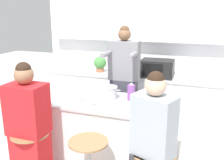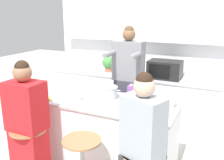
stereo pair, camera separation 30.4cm
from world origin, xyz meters
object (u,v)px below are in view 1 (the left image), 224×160
at_px(kitchen_island, 110,134).
at_px(microwave, 157,68).
at_px(person_wrapped_blanket, 29,132).
at_px(cooking_pot, 108,92).
at_px(banana_bunch, 46,100).
at_px(person_cooking, 124,87).
at_px(coffee_cup_far, 144,110).
at_px(coffee_cup_near, 90,102).
at_px(bar_stool_leftmost, 32,157).
at_px(potted_plant, 100,63).
at_px(juice_carton, 131,92).
at_px(fruit_bowl, 168,101).
at_px(person_seated_near, 152,156).

xyz_separation_m(kitchen_island, microwave, (0.35, 1.34, 0.59)).
distance_m(person_wrapped_blanket, microwave, 2.31).
relative_size(person_wrapped_blanket, cooking_pot, 4.64).
bearing_deg(banana_bunch, cooking_pot, 29.55).
height_order(person_cooking, banana_bunch, person_cooking).
bearing_deg(kitchen_island, cooking_pot, 118.85).
height_order(person_cooking, cooking_pot, person_cooking).
bearing_deg(microwave, person_cooking, -121.12).
distance_m(cooking_pot, coffee_cup_far, 0.64).
relative_size(coffee_cup_near, coffee_cup_far, 1.09).
distance_m(bar_stool_leftmost, potted_plant, 2.18).
bearing_deg(juice_carton, banana_bunch, -156.87).
bearing_deg(fruit_bowl, coffee_cup_near, -157.09).
bearing_deg(banana_bunch, person_cooking, 54.86).
bearing_deg(potted_plant, coffee_cup_far, -55.02).
bearing_deg(person_seated_near, banana_bunch, -175.21).
relative_size(kitchen_island, microwave, 3.16).
height_order(coffee_cup_far, microwave, microwave).
relative_size(bar_stool_leftmost, microwave, 1.31).
relative_size(bar_stool_leftmost, person_wrapped_blanket, 0.47).
xyz_separation_m(kitchen_island, coffee_cup_far, (0.47, -0.26, 0.48)).
distance_m(bar_stool_leftmost, cooking_pot, 1.15).
bearing_deg(person_cooking, person_seated_near, -64.70).
distance_m(person_wrapped_blanket, banana_bunch, 0.47).
height_order(cooking_pot, potted_plant, potted_plant).
height_order(cooking_pot, fruit_bowl, cooking_pot).
xyz_separation_m(person_seated_near, banana_bunch, (-1.37, 0.42, 0.23)).
height_order(kitchen_island, cooking_pot, cooking_pot).
xyz_separation_m(person_cooking, fruit_bowl, (0.70, -0.55, 0.05)).
distance_m(person_cooking, person_seated_near, 1.57).
bearing_deg(person_wrapped_blanket, bar_stool_leftmost, -29.17).
bearing_deg(coffee_cup_far, cooking_pot, 145.39).
bearing_deg(banana_bunch, person_wrapped_blanket, -83.36).
height_order(bar_stool_leftmost, coffee_cup_near, coffee_cup_near).
relative_size(banana_bunch, potted_plant, 0.52).
distance_m(bar_stool_leftmost, banana_bunch, 0.66).
relative_size(person_seated_near, potted_plant, 5.17).
height_order(microwave, potted_plant, microwave).
bearing_deg(person_wrapped_blanket, cooking_pot, 52.40).
bearing_deg(coffee_cup_near, person_seated_near, -30.95).
bearing_deg(microwave, juice_carton, -95.82).
xyz_separation_m(kitchen_island, banana_bunch, (-0.72, -0.27, 0.46)).
distance_m(person_wrapped_blanket, coffee_cup_far, 1.24).
xyz_separation_m(person_cooking, juice_carton, (0.26, -0.57, 0.12)).
xyz_separation_m(fruit_bowl, microwave, (-0.32, 1.19, 0.13)).
bearing_deg(coffee_cup_near, microwave, 71.16).
xyz_separation_m(bar_stool_leftmost, cooking_pot, (0.61, 0.80, 0.56)).
relative_size(banana_bunch, juice_carton, 0.71).
bearing_deg(person_wrapped_blanket, person_seated_near, 0.16).
distance_m(person_seated_near, coffee_cup_far, 0.53).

